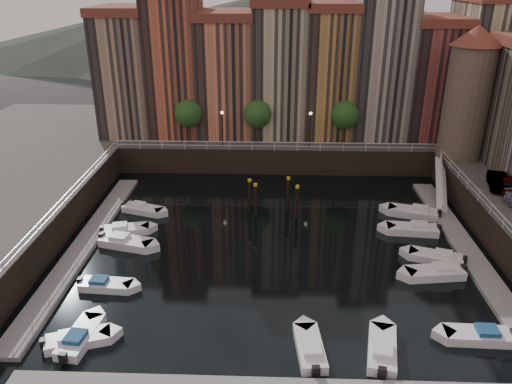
{
  "coord_description": "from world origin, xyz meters",
  "views": [
    {
      "loc": [
        -0.15,
        -37.78,
        21.49
      ],
      "look_at": [
        -1.67,
        4.0,
        3.07
      ],
      "focal_mm": 35.0,
      "sensor_mm": 36.0,
      "label": 1
    }
  ],
  "objects_px": {
    "boat_left_0": "(77,340)",
    "car_b": "(497,182)",
    "boat_left_1": "(105,285)",
    "boat_left_2": "(125,242)",
    "gangway": "(441,181)",
    "car_a": "(508,186)",
    "mooring_pilings": "(272,199)",
    "corner_tower": "(468,92)"
  },
  "relations": [
    {
      "from": "car_a",
      "to": "mooring_pilings",
      "type": "bearing_deg",
      "value": -174.22
    },
    {
      "from": "boat_left_1",
      "to": "corner_tower",
      "type": "bearing_deg",
      "value": 37.6
    },
    {
      "from": "mooring_pilings",
      "to": "car_b",
      "type": "bearing_deg",
      "value": 0.37
    },
    {
      "from": "boat_left_2",
      "to": "car_a",
      "type": "xyz_separation_m",
      "value": [
        33.98,
        5.79,
        3.29
      ]
    },
    {
      "from": "boat_left_1",
      "to": "boat_left_2",
      "type": "distance_m",
      "value": 6.28
    },
    {
      "from": "boat_left_1",
      "to": "car_a",
      "type": "distance_m",
      "value": 35.99
    },
    {
      "from": "corner_tower",
      "to": "car_b",
      "type": "relative_size",
      "value": 3.38
    },
    {
      "from": "mooring_pilings",
      "to": "boat_left_1",
      "type": "relative_size",
      "value": 1.17
    },
    {
      "from": "boat_left_2",
      "to": "car_b",
      "type": "distance_m",
      "value": 34.26
    },
    {
      "from": "corner_tower",
      "to": "boat_left_1",
      "type": "bearing_deg",
      "value": -146.2
    },
    {
      "from": "corner_tower",
      "to": "boat_left_2",
      "type": "height_order",
      "value": "corner_tower"
    },
    {
      "from": "gangway",
      "to": "car_b",
      "type": "bearing_deg",
      "value": -49.19
    },
    {
      "from": "gangway",
      "to": "car_a",
      "type": "bearing_deg",
      "value": -50.89
    },
    {
      "from": "gangway",
      "to": "car_a",
      "type": "relative_size",
      "value": 2.15
    },
    {
      "from": "corner_tower",
      "to": "gangway",
      "type": "height_order",
      "value": "corner_tower"
    },
    {
      "from": "car_b",
      "to": "car_a",
      "type": "bearing_deg",
      "value": -45.61
    },
    {
      "from": "mooring_pilings",
      "to": "boat_left_0",
      "type": "xyz_separation_m",
      "value": [
        -12.21,
        -18.9,
        -1.32
      ]
    },
    {
      "from": "corner_tower",
      "to": "boat_left_0",
      "type": "relative_size",
      "value": 3.21
    },
    {
      "from": "corner_tower",
      "to": "boat_left_2",
      "type": "distance_m",
      "value": 37.47
    },
    {
      "from": "boat_left_1",
      "to": "car_b",
      "type": "distance_m",
      "value": 35.81
    },
    {
      "from": "boat_left_0",
      "to": "gangway",
      "type": "bearing_deg",
      "value": 19.5
    },
    {
      "from": "gangway",
      "to": "boat_left_1",
      "type": "bearing_deg",
      "value": -149.77
    },
    {
      "from": "corner_tower",
      "to": "car_b",
      "type": "height_order",
      "value": "corner_tower"
    },
    {
      "from": "boat_left_0",
      "to": "car_a",
      "type": "distance_m",
      "value": 38.35
    },
    {
      "from": "mooring_pilings",
      "to": "boat_left_0",
      "type": "bearing_deg",
      "value": -122.87
    },
    {
      "from": "gangway",
      "to": "boat_left_2",
      "type": "xyz_separation_m",
      "value": [
        -29.79,
        -10.95,
        -1.54
      ]
    },
    {
      "from": "boat_left_0",
      "to": "boat_left_1",
      "type": "relative_size",
      "value": 1.04
    },
    {
      "from": "boat_left_1",
      "to": "boat_left_2",
      "type": "relative_size",
      "value": 0.84
    },
    {
      "from": "gangway",
      "to": "mooring_pilings",
      "type": "relative_size",
      "value": 1.71
    },
    {
      "from": "boat_left_0",
      "to": "boat_left_2",
      "type": "xyz_separation_m",
      "value": [
        -0.33,
        12.31,
        0.05
      ]
    },
    {
      "from": "boat_left_0",
      "to": "car_b",
      "type": "distance_m",
      "value": 38.33
    },
    {
      "from": "corner_tower",
      "to": "car_a",
      "type": "height_order",
      "value": "corner_tower"
    },
    {
      "from": "gangway",
      "to": "boat_left_0",
      "type": "height_order",
      "value": "gangway"
    },
    {
      "from": "boat_left_2",
      "to": "car_a",
      "type": "bearing_deg",
      "value": 24.02
    },
    {
      "from": "corner_tower",
      "to": "mooring_pilings",
      "type": "height_order",
      "value": "corner_tower"
    },
    {
      "from": "boat_left_0",
      "to": "mooring_pilings",
      "type": "bearing_deg",
      "value": 38.35
    },
    {
      "from": "car_b",
      "to": "gangway",
      "type": "bearing_deg",
      "value": 144.92
    },
    {
      "from": "car_b",
      "to": "mooring_pilings",
      "type": "bearing_deg",
      "value": -165.52
    },
    {
      "from": "boat_left_0",
      "to": "car_b",
      "type": "bearing_deg",
      "value": 11.11
    },
    {
      "from": "mooring_pilings",
      "to": "corner_tower",
      "type": "bearing_deg",
      "value": 23.73
    },
    {
      "from": "gangway",
      "to": "boat_left_0",
      "type": "distance_m",
      "value": 37.56
    },
    {
      "from": "boat_left_0",
      "to": "car_a",
      "type": "bearing_deg",
      "value": 9.49
    }
  ]
}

